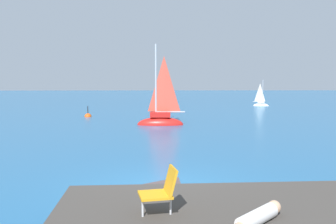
{
  "coord_description": "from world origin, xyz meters",
  "views": [
    {
      "loc": [
        -0.13,
        -9.99,
        3.1
      ],
      "look_at": [
        0.44,
        10.49,
        1.16
      ],
      "focal_mm": 38.66,
      "sensor_mm": 36.0,
      "label": 1
    }
  ],
  "objects_px": {
    "sailboat_far": "(261,104)",
    "beach_chair": "(162,189)",
    "sailboat_near": "(161,120)",
    "marker_buoy": "(88,117)",
    "person_sunbather": "(253,220)"
  },
  "relations": [
    {
      "from": "sailboat_far",
      "to": "marker_buoy",
      "type": "xyz_separation_m",
      "value": [
        -17.05,
        -10.87,
        -0.17
      ]
    },
    {
      "from": "sailboat_far",
      "to": "person_sunbather",
      "type": "distance_m",
      "value": 35.91
    },
    {
      "from": "person_sunbather",
      "to": "marker_buoy",
      "type": "bearing_deg",
      "value": -117.86
    },
    {
      "from": "sailboat_near",
      "to": "marker_buoy",
      "type": "xyz_separation_m",
      "value": [
        -5.77,
        5.18,
        -0.31
      ]
    },
    {
      "from": "person_sunbather",
      "to": "beach_chair",
      "type": "bearing_deg",
      "value": -65.92
    },
    {
      "from": "beach_chair",
      "to": "sailboat_near",
      "type": "bearing_deg",
      "value": -101.05
    },
    {
      "from": "sailboat_near",
      "to": "beach_chair",
      "type": "xyz_separation_m",
      "value": [
        -0.11,
        -17.89,
        0.96
      ]
    },
    {
      "from": "sailboat_far",
      "to": "sailboat_near",
      "type": "bearing_deg",
      "value": -109.59
    },
    {
      "from": "sailboat_far",
      "to": "beach_chair",
      "type": "bearing_deg",
      "value": -93.05
    },
    {
      "from": "person_sunbather",
      "to": "marker_buoy",
      "type": "height_order",
      "value": "person_sunbather"
    },
    {
      "from": "sailboat_near",
      "to": "marker_buoy",
      "type": "relative_size",
      "value": 5.14
    },
    {
      "from": "person_sunbather",
      "to": "beach_chair",
      "type": "relative_size",
      "value": 1.69
    },
    {
      "from": "sailboat_far",
      "to": "beach_chair",
      "type": "relative_size",
      "value": 4.0
    },
    {
      "from": "beach_chair",
      "to": "sailboat_far",
      "type": "bearing_deg",
      "value": -119.25
    },
    {
      "from": "sailboat_near",
      "to": "person_sunbather",
      "type": "relative_size",
      "value": 4.3
    }
  ]
}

